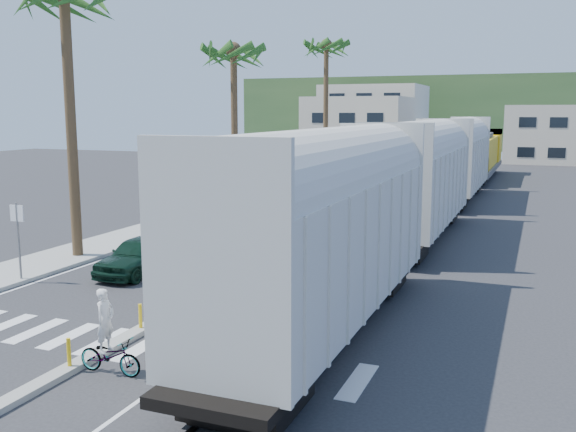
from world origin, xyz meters
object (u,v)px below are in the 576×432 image
object	(u,v)px
car_lead	(139,255)
car_second	(215,238)
cyclist	(109,346)
street_sign	(18,230)

from	to	relation	value
car_lead	car_second	xyz separation A→B (m)	(0.92, 4.53, -0.07)
car_second	cyclist	bearing A→B (deg)	-68.85
street_sign	cyclist	bearing A→B (deg)	-34.67
car_second	cyclist	world-z (taller)	cyclist
car_lead	car_second	bearing A→B (deg)	78.25
car_lead	cyclist	size ratio (longest dim) A/B	2.05
street_sign	car_second	world-z (taller)	street_sign
car_lead	cyclist	distance (m)	9.79
street_sign	car_second	distance (m)	8.51
car_second	car_lead	bearing A→B (deg)	-97.50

